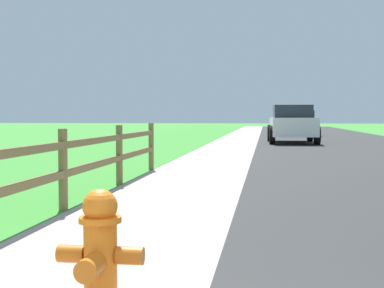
{
  "coord_description": "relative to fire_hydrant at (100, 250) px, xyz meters",
  "views": [
    {
      "loc": [
        0.36,
        -1.48,
        1.15
      ],
      "look_at": [
        -0.9,
        8.06,
        0.66
      ],
      "focal_mm": 52.53,
      "sensor_mm": 36.0,
      "label": 1
    }
  ],
  "objects": [
    {
      "name": "ground_plane",
      "position": [
        0.61,
        23.3,
        -0.35
      ],
      "size": [
        120.0,
        120.0,
        0.0
      ],
      "primitive_type": "plane",
      "color": "#3C8C33"
    },
    {
      "name": "road_asphalt",
      "position": [
        4.11,
        25.3,
        -0.35
      ],
      "size": [
        7.0,
        66.0,
        0.01
      ],
      "primitive_type": "cube",
      "color": "#2B2B2B",
      "rests_on": "ground"
    },
    {
      "name": "curb_concrete",
      "position": [
        -2.39,
        25.3,
        -0.35
      ],
      "size": [
        6.0,
        66.0,
        0.01
      ],
      "primitive_type": "cube",
      "color": "#A99A96",
      "rests_on": "ground"
    },
    {
      "name": "grass_verge",
      "position": [
        -3.89,
        25.3,
        -0.35
      ],
      "size": [
        5.0,
        66.0,
        0.0
      ],
      "primitive_type": "cube",
      "color": "#3C8C33",
      "rests_on": "ground"
    },
    {
      "name": "fire_hydrant",
      "position": [
        0.0,
        0.0,
        0.0
      ],
      "size": [
        0.52,
        0.43,
        0.71
      ],
      "color": "orange",
      "rests_on": "ground"
    },
    {
      "name": "rail_fence",
      "position": [
        -1.45,
        3.27,
        0.23
      ],
      "size": [
        0.11,
        10.53,
        0.99
      ],
      "color": "olive",
      "rests_on": "ground"
    },
    {
      "name": "parked_suv_white",
      "position": [
        2.07,
        21.0,
        0.45
      ],
      "size": [
        2.08,
        4.56,
        1.6
      ],
      "color": "white",
      "rests_on": "ground"
    },
    {
      "name": "parked_car_beige",
      "position": [
        2.84,
        30.6,
        0.38
      ],
      "size": [
        2.26,
        4.93,
        1.47
      ],
      "color": "#C6B793",
      "rests_on": "ground"
    }
  ]
}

